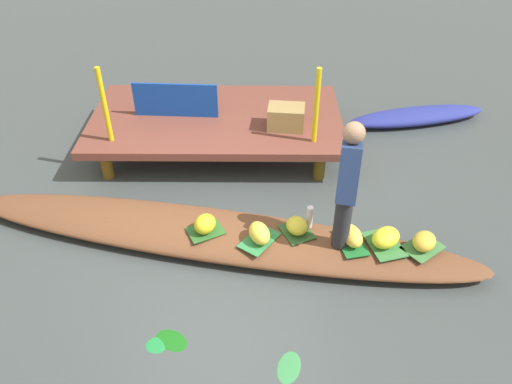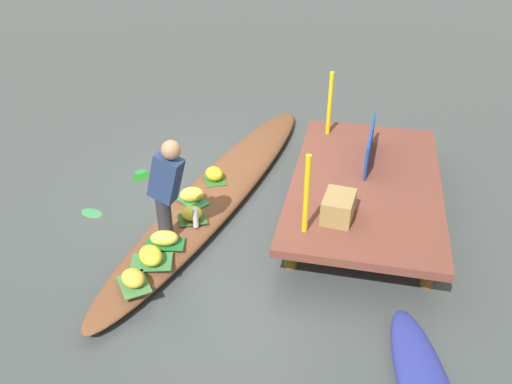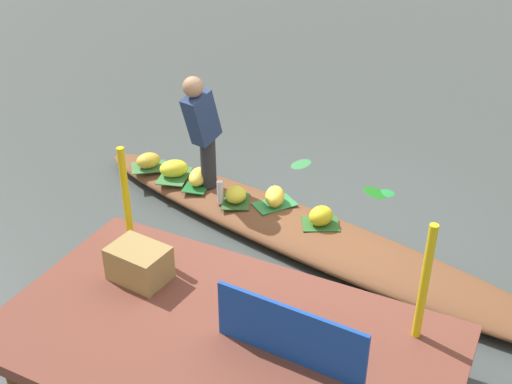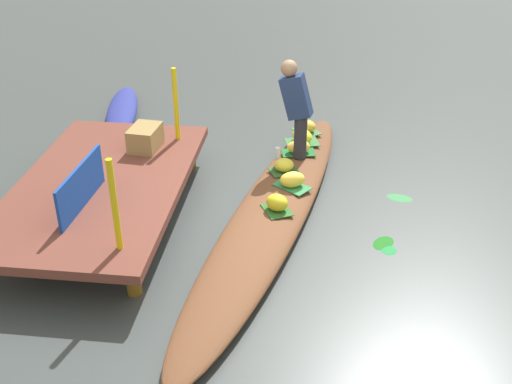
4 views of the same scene
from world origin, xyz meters
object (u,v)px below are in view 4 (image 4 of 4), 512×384
object	(u,v)px
banana_bunch_2	(277,203)
produce_crate	(145,138)
banana_bunch_1	(299,147)
water_bottle	(278,157)
market_banner	(81,186)
banana_bunch_4	(292,179)
vendor_person	(296,104)
moored_boat	(122,111)
banana_bunch_0	(307,126)
banana_bunch_5	(302,136)
banana_bunch_3	(284,165)
vendor_boat	(271,214)

from	to	relation	value
banana_bunch_2	produce_crate	size ratio (longest dim) A/B	0.56
banana_bunch_1	water_bottle	world-z (taller)	water_bottle
market_banner	banana_bunch_4	bearing A→B (deg)	-59.92
banana_bunch_4	vendor_person	bearing A→B (deg)	1.55
banana_bunch_2	water_bottle	size ratio (longest dim) A/B	0.99
moored_boat	banana_bunch_1	bearing A→B (deg)	-128.47
banana_bunch_0	banana_bunch_1	distance (m)	0.68
banana_bunch_5	produce_crate	distance (m)	2.07
banana_bunch_2	banana_bunch_3	distance (m)	0.91
banana_bunch_2	banana_bunch_3	xyz separation A→B (m)	(0.91, -0.01, -0.01)
moored_boat	banana_bunch_0	world-z (taller)	banana_bunch_0
banana_bunch_1	market_banner	distance (m)	2.89
banana_bunch_1	water_bottle	size ratio (longest dim) A/B	1.22
banana_bunch_3	banana_bunch_0	bearing A→B (deg)	-10.26
vendor_boat	market_banner	distance (m)	2.05
banana_bunch_0	water_bottle	xyz separation A→B (m)	(-1.07, 0.30, 0.04)
banana_bunch_0	banana_bunch_3	xyz separation A→B (m)	(-1.20, 0.22, -0.00)
vendor_boat	banana_bunch_5	world-z (taller)	banana_bunch_5
vendor_boat	vendor_person	size ratio (longest dim) A/B	4.35
market_banner	produce_crate	bearing A→B (deg)	-8.34
moored_boat	banana_bunch_2	xyz separation A→B (m)	(-2.78, -2.60, 0.20)
banana_bunch_2	water_bottle	world-z (taller)	water_bottle
banana_bunch_4	market_banner	xyz separation A→B (m)	(-1.06, 2.08, 0.36)
banana_bunch_3	banana_bunch_4	xyz separation A→B (m)	(-0.37, -0.12, 0.01)
moored_boat	market_banner	size ratio (longest dim) A/B	1.90
market_banner	banana_bunch_2	bearing A→B (deg)	-71.97
banana_bunch_0	banana_bunch_3	world-z (taller)	banana_bunch_0
vendor_person	market_banner	world-z (taller)	vendor_person
banana_bunch_2	banana_bunch_4	distance (m)	0.56
water_bottle	vendor_boat	bearing A→B (deg)	-179.30
banana_bunch_1	banana_bunch_4	world-z (taller)	banana_bunch_4
banana_bunch_3	produce_crate	size ratio (longest dim) A/B	0.54
banana_bunch_5	market_banner	xyz separation A→B (m)	(-2.28, 2.13, 0.37)
produce_crate	banana_bunch_1	bearing A→B (deg)	-72.49
banana_bunch_5	water_bottle	size ratio (longest dim) A/B	1.24
vendor_boat	moored_boat	distance (m)	3.69
banana_bunch_2	banana_bunch_3	bearing A→B (deg)	-0.36
banana_bunch_1	banana_bunch_3	size ratio (longest dim) A/B	1.28
market_banner	water_bottle	bearing A→B (deg)	-47.04
banana_bunch_3	water_bottle	distance (m)	0.16
banana_bunch_2	vendor_person	bearing A→B (deg)	-4.69
moored_boat	banana_bunch_4	size ratio (longest dim) A/B	6.93
banana_bunch_2	banana_bunch_5	xyz separation A→B (m)	(1.75, -0.18, -0.00)
banana_bunch_1	banana_bunch_2	world-z (taller)	banana_bunch_2
banana_bunch_4	water_bottle	distance (m)	0.54
vendor_boat	banana_bunch_5	bearing A→B (deg)	2.65
banana_bunch_0	banana_bunch_2	world-z (taller)	banana_bunch_2
banana_bunch_4	banana_bunch_5	bearing A→B (deg)	-2.39
banana_bunch_4	produce_crate	size ratio (longest dim) A/B	0.66
moored_boat	banana_bunch_4	bearing A→B (deg)	-141.76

